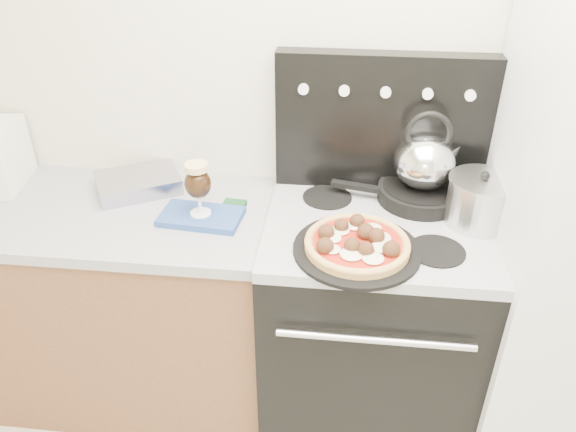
# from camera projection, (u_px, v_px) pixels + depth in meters

# --- Properties ---
(room_shell) EXTENTS (3.52, 3.01, 2.52)m
(room_shell) POSITION_uv_depth(u_px,v_px,m) (360.00, 329.00, 1.00)
(room_shell) COLOR beige
(room_shell) RESTS_ON ground
(base_cabinet) EXTENTS (1.45, 0.60, 0.86)m
(base_cabinet) POSITION_uv_depth(u_px,v_px,m) (95.00, 304.00, 2.29)
(base_cabinet) COLOR brown
(base_cabinet) RESTS_ON ground
(countertop) EXTENTS (1.48, 0.63, 0.04)m
(countertop) POSITION_uv_depth(u_px,v_px,m) (73.00, 210.00, 2.05)
(countertop) COLOR #9E9EA5
(countertop) RESTS_ON base_cabinet
(stove_body) EXTENTS (0.76, 0.65, 0.88)m
(stove_body) POSITION_uv_depth(u_px,v_px,m) (367.00, 328.00, 2.16)
(stove_body) COLOR black
(stove_body) RESTS_ON ground
(cooktop) EXTENTS (0.76, 0.65, 0.04)m
(cooktop) POSITION_uv_depth(u_px,v_px,m) (377.00, 228.00, 1.92)
(cooktop) COLOR #ADADB2
(cooktop) RESTS_ON stove_body
(backguard) EXTENTS (0.76, 0.08, 0.50)m
(backguard) POSITION_uv_depth(u_px,v_px,m) (382.00, 123.00, 2.01)
(backguard) COLOR black
(backguard) RESTS_ON cooktop
(foil_sheet) EXTENTS (0.37, 0.34, 0.06)m
(foil_sheet) POSITION_uv_depth(u_px,v_px,m) (138.00, 183.00, 2.13)
(foil_sheet) COLOR silver
(foil_sheet) RESTS_ON countertop
(oven_mitt) EXTENTS (0.29, 0.19, 0.02)m
(oven_mitt) POSITION_uv_depth(u_px,v_px,m) (201.00, 217.00, 1.96)
(oven_mitt) COLOR #28478F
(oven_mitt) RESTS_ON countertop
(beer_glass) EXTENTS (0.10, 0.10, 0.20)m
(beer_glass) POSITION_uv_depth(u_px,v_px,m) (198.00, 189.00, 1.90)
(beer_glass) COLOR black
(beer_glass) RESTS_ON oven_mitt
(pizza_pan) EXTENTS (0.51, 0.51, 0.01)m
(pizza_pan) POSITION_uv_depth(u_px,v_px,m) (357.00, 250.00, 1.76)
(pizza_pan) COLOR black
(pizza_pan) RESTS_ON cooktop
(pizza) EXTENTS (0.37, 0.37, 0.05)m
(pizza) POSITION_uv_depth(u_px,v_px,m) (357.00, 242.00, 1.75)
(pizza) COLOR tan
(pizza) RESTS_ON pizza_pan
(skillet) EXTENTS (0.36, 0.36, 0.05)m
(skillet) POSITION_uv_depth(u_px,v_px,m) (420.00, 193.00, 2.02)
(skillet) COLOR black
(skillet) RESTS_ON cooktop
(tea_kettle) EXTENTS (0.26, 0.26, 0.24)m
(tea_kettle) POSITION_uv_depth(u_px,v_px,m) (425.00, 157.00, 1.95)
(tea_kettle) COLOR silver
(tea_kettle) RESTS_ON skillet
(stock_pot) EXTENTS (0.27, 0.27, 0.16)m
(stock_pot) POSITION_uv_depth(u_px,v_px,m) (480.00, 202.00, 1.87)
(stock_pot) COLOR silver
(stock_pot) RESTS_ON cooktop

